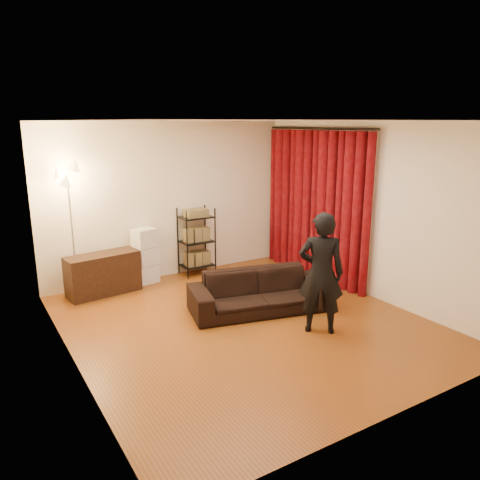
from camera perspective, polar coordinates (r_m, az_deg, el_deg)
floor at (r=6.53m, az=0.64°, el=-10.07°), size 5.00×5.00×0.00m
ceiling at (r=5.95m, az=0.71°, el=14.35°), size 5.00×5.00×0.00m
wall_back at (r=8.29m, az=-8.61°, el=4.78°), size 5.00×0.00×5.00m
wall_front at (r=4.28m, az=18.87°, el=-4.78°), size 5.00×0.00×5.00m
wall_left at (r=5.29m, az=-20.42°, el=-1.33°), size 0.00×5.00×5.00m
wall_right at (r=7.52m, az=15.36°, el=3.47°), size 0.00×5.00×5.00m
curtain_rod at (r=8.15m, az=9.55°, el=13.28°), size 0.04×2.65×0.04m
curtain at (r=8.25m, az=9.08°, el=4.19°), size 0.22×2.65×2.55m
sofa at (r=6.83m, az=2.43°, el=-6.31°), size 2.14×1.24×0.59m
person at (r=6.10m, az=9.84°, el=-4.00°), size 0.70×0.67×1.60m
media_cabinet at (r=7.79m, az=-16.33°, el=-3.99°), size 1.18×0.57×0.66m
storage_boxes at (r=8.11m, az=-11.46°, el=-1.90°), size 0.44×0.39×0.95m
wire_shelf at (r=8.40m, az=-5.32°, el=-0.17°), size 0.63×0.50×1.22m
floor_lamp at (r=7.52m, az=-19.77°, el=0.70°), size 0.49×0.49×2.08m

